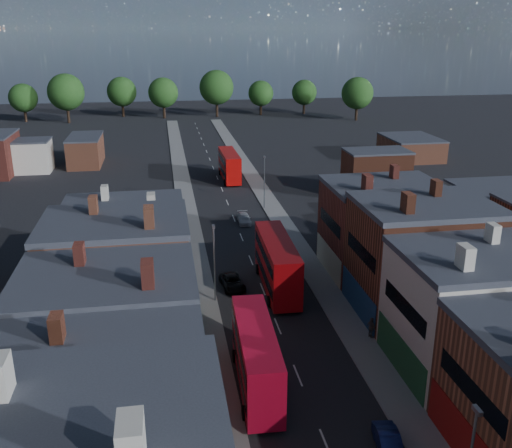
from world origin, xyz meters
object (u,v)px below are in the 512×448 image
object	(u,v)px
bus_1	(277,263)
ped_3	(371,328)
car_1	(389,444)
car_2	(232,282)
bus_2	(229,165)
car_3	(244,219)
bus_0	(256,356)
ped_1	(206,385)

from	to	relation	value
bus_1	ped_3	size ratio (longest dim) A/B	6.63
car_1	car_2	bearing A→B (deg)	111.93
bus_2	car_3	bearing A→B (deg)	-92.86
bus_0	bus_1	distance (m)	17.59
bus_0	ped_1	xyz separation A→B (m)	(-3.85, -0.48, -1.78)
bus_2	ped_1	size ratio (longest dim) A/B	7.45
bus_2	car_1	world-z (taller)	bus_2
bus_1	bus_2	bearing A→B (deg)	90.73
car_2	ped_1	xyz separation A→B (m)	(-4.24, -18.29, 0.26)
car_2	ped_3	xyz separation A→B (m)	(10.81, -12.36, 0.43)
car_3	ped_3	size ratio (longest dim) A/B	2.23
bus_0	car_3	world-z (taller)	bus_0
car_2	car_3	distance (m)	21.38
bus_1	car_2	bearing A→B (deg)	169.76
car_2	ped_1	bearing A→B (deg)	-109.21
bus_1	car_2	world-z (taller)	bus_1
bus_0	car_1	distance (m)	11.36
car_3	car_2	bearing A→B (deg)	-100.71
car_2	bus_1	bearing A→B (deg)	-17.84
bus_1	bus_2	world-z (taller)	bus_1
ped_1	bus_1	bearing A→B (deg)	-138.31
car_2	ped_1	world-z (taller)	ped_1
bus_2	ped_3	distance (m)	58.04
bus_0	bus_2	world-z (taller)	bus_2
ped_3	car_1	bearing A→B (deg)	148.21
bus_2	car_3	distance (m)	24.55
bus_2	car_3	world-z (taller)	bus_2
car_1	ped_3	xyz separation A→B (m)	(3.90, 13.92, 0.41)
bus_1	car_2	xyz separation A→B (m)	(-4.61, 0.95, -2.30)
bus_2	ped_3	world-z (taller)	bus_2
car_1	car_2	distance (m)	27.17
bus_0	ped_1	bearing A→B (deg)	-170.73
ped_1	ped_3	distance (m)	16.18
bus_2	bus_1	bearing A→B (deg)	-91.51
car_1	car_3	bearing A→B (deg)	100.36
bus_0	ped_3	size ratio (longest dim) A/B	6.07
ped_3	car_3	bearing A→B (deg)	-5.09
car_2	ped_1	size ratio (longest dim) A/B	2.95
bus_2	bus_0	bearing A→B (deg)	-95.83
bus_2	car_1	size ratio (longest dim) A/B	2.90
bus_1	ped_1	xyz separation A→B (m)	(-8.85, -17.34, -2.04)
ped_1	ped_3	world-z (taller)	ped_3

